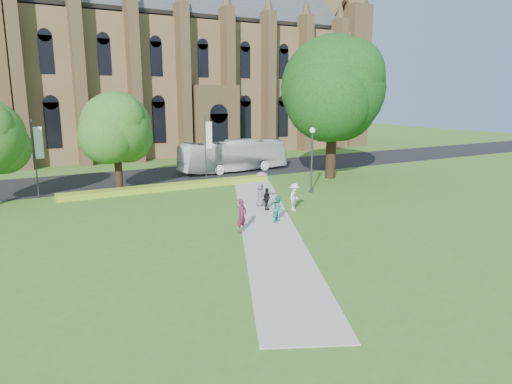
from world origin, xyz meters
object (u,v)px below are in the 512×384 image
streetlamp (312,152)px  large_tree (333,88)px  pedestrian_0 (242,216)px  tour_coach (233,156)px

streetlamp → large_tree: (5.50, 4.50, 5.07)m
streetlamp → pedestrian_0: (-10.05, -7.15, -2.30)m
large_tree → pedestrian_0: size_ratio=6.93×
streetlamp → tour_coach: (-0.84, 12.45, -1.66)m
streetlamp → pedestrian_0: bearing=-144.6°
large_tree → tour_coach: (-6.34, 7.95, -6.73)m
tour_coach → pedestrian_0: tour_coach is taller
pedestrian_0 → tour_coach: bearing=40.2°
pedestrian_0 → streetlamp: bearing=10.8°
tour_coach → pedestrian_0: (-9.20, -19.60, -0.65)m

